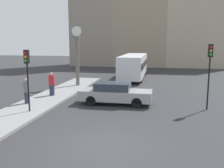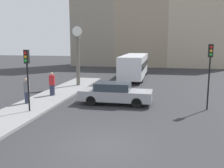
{
  "view_description": "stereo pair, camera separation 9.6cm",
  "coord_description": "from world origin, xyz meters",
  "px_view_note": "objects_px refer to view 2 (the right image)",
  "views": [
    {
      "loc": [
        2.17,
        -9.05,
        4.06
      ],
      "look_at": [
        -0.78,
        6.14,
        1.44
      ],
      "focal_mm": 40.0,
      "sensor_mm": 36.0,
      "label": 1
    },
    {
      "loc": [
        2.27,
        -9.03,
        4.06
      ],
      "look_at": [
        -0.78,
        6.14,
        1.44
      ],
      "focal_mm": 40.0,
      "sensor_mm": 36.0,
      "label": 2
    }
  ],
  "objects_px": {
    "street_clock": "(78,56)",
    "pedestrian_red_top": "(52,84)",
    "bus_distant": "(134,65)",
    "traffic_light_near": "(27,67)",
    "pedestrian_grey_jacket": "(27,91)",
    "traffic_light_far": "(210,63)",
    "sedan_car": "(115,93)"
  },
  "relations": [
    {
      "from": "street_clock",
      "to": "pedestrian_red_top",
      "type": "height_order",
      "value": "street_clock"
    },
    {
      "from": "bus_distant",
      "to": "traffic_light_near",
      "type": "xyz_separation_m",
      "value": [
        -4.34,
        -15.18,
        1.15
      ]
    },
    {
      "from": "bus_distant",
      "to": "traffic_light_near",
      "type": "distance_m",
      "value": 15.83
    },
    {
      "from": "bus_distant",
      "to": "street_clock",
      "type": "bearing_deg",
      "value": -124.98
    },
    {
      "from": "pedestrian_grey_jacket",
      "to": "traffic_light_far",
      "type": "bearing_deg",
      "value": 5.82
    },
    {
      "from": "sedan_car",
      "to": "pedestrian_red_top",
      "type": "bearing_deg",
      "value": 167.04
    },
    {
      "from": "sedan_car",
      "to": "pedestrian_red_top",
      "type": "height_order",
      "value": "pedestrian_red_top"
    },
    {
      "from": "traffic_light_near",
      "to": "pedestrian_grey_jacket",
      "type": "distance_m",
      "value": 2.63
    },
    {
      "from": "traffic_light_far",
      "to": "street_clock",
      "type": "relative_size",
      "value": 0.74
    },
    {
      "from": "traffic_light_near",
      "to": "street_clock",
      "type": "bearing_deg",
      "value": 90.62
    },
    {
      "from": "traffic_light_far",
      "to": "pedestrian_grey_jacket",
      "type": "xyz_separation_m",
      "value": [
        -11.22,
        -1.14,
        -1.85
      ]
    },
    {
      "from": "sedan_car",
      "to": "bus_distant",
      "type": "distance_m",
      "value": 12.07
    },
    {
      "from": "bus_distant",
      "to": "street_clock",
      "type": "xyz_separation_m",
      "value": [
        -4.43,
        -6.34,
        1.27
      ]
    },
    {
      "from": "sedan_car",
      "to": "bus_distant",
      "type": "height_order",
      "value": "bus_distant"
    },
    {
      "from": "traffic_light_near",
      "to": "street_clock",
      "type": "distance_m",
      "value": 8.84
    },
    {
      "from": "traffic_light_far",
      "to": "traffic_light_near",
      "type": "bearing_deg",
      "value": -164.39
    },
    {
      "from": "traffic_light_near",
      "to": "pedestrian_red_top",
      "type": "bearing_deg",
      "value": 97.34
    },
    {
      "from": "traffic_light_far",
      "to": "street_clock",
      "type": "bearing_deg",
      "value": 149.53
    },
    {
      "from": "street_clock",
      "to": "traffic_light_near",
      "type": "bearing_deg",
      "value": -89.38
    },
    {
      "from": "traffic_light_far",
      "to": "pedestrian_grey_jacket",
      "type": "distance_m",
      "value": 11.43
    },
    {
      "from": "sedan_car",
      "to": "bus_distant",
      "type": "bearing_deg",
      "value": 90.27
    },
    {
      "from": "sedan_car",
      "to": "pedestrian_red_top",
      "type": "xyz_separation_m",
      "value": [
        -4.95,
        1.14,
        0.26
      ]
    },
    {
      "from": "pedestrian_grey_jacket",
      "to": "pedestrian_red_top",
      "type": "bearing_deg",
      "value": 78.05
    },
    {
      "from": "traffic_light_near",
      "to": "pedestrian_grey_jacket",
      "type": "xyz_separation_m",
      "value": [
        -1.1,
        1.69,
        -1.7
      ]
    },
    {
      "from": "traffic_light_near",
      "to": "traffic_light_far",
      "type": "height_order",
      "value": "traffic_light_far"
    },
    {
      "from": "street_clock",
      "to": "pedestrian_grey_jacket",
      "type": "distance_m",
      "value": 7.45
    },
    {
      "from": "pedestrian_red_top",
      "to": "traffic_light_far",
      "type": "bearing_deg",
      "value": -7.71
    },
    {
      "from": "bus_distant",
      "to": "pedestrian_grey_jacket",
      "type": "bearing_deg",
      "value": -111.95
    },
    {
      "from": "traffic_light_near",
      "to": "traffic_light_far",
      "type": "distance_m",
      "value": 10.51
    },
    {
      "from": "traffic_light_near",
      "to": "traffic_light_far",
      "type": "bearing_deg",
      "value": 15.61
    },
    {
      "from": "bus_distant",
      "to": "street_clock",
      "type": "height_order",
      "value": "street_clock"
    },
    {
      "from": "pedestrian_grey_jacket",
      "to": "pedestrian_red_top",
      "type": "distance_m",
      "value": 2.64
    }
  ]
}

